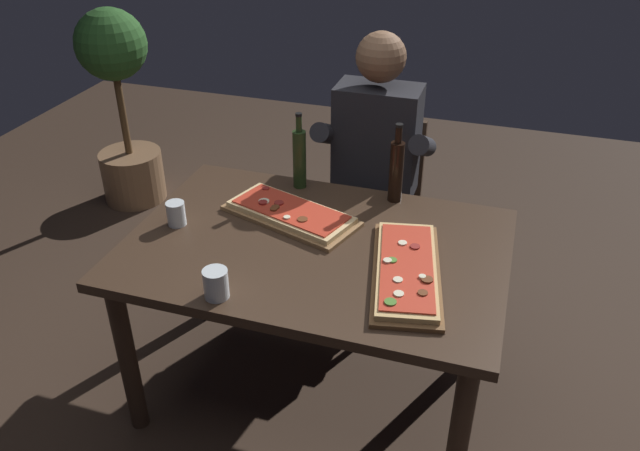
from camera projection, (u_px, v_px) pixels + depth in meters
ground_plane at (316, 387)px, 2.76m from camera, size 6.40×6.40×0.00m
dining_table at (316, 265)px, 2.43m from camera, size 1.40×0.96×0.74m
pizza_rectangular_front at (291, 213)px, 2.53m from camera, size 0.59×0.39×0.05m
pizza_rectangular_left at (406, 270)px, 2.20m from camera, size 0.35×0.63×0.05m
wine_bottle_dark at (299, 157)px, 2.69m from camera, size 0.06×0.06×0.33m
oil_bottle_amber at (396, 170)px, 2.59m from camera, size 0.06×0.06×0.34m
tumbler_near_camera at (176, 215)px, 2.47m from camera, size 0.07×0.07×0.10m
tumbler_far_side at (216, 285)px, 2.08m from camera, size 0.08×0.08×0.10m
diner_chair at (377, 198)px, 3.19m from camera, size 0.44×0.44×0.87m
seated_diner at (374, 162)px, 2.96m from camera, size 0.53×0.41×1.33m
potted_plant_corner at (121, 101)px, 3.86m from camera, size 0.41×0.41×1.21m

